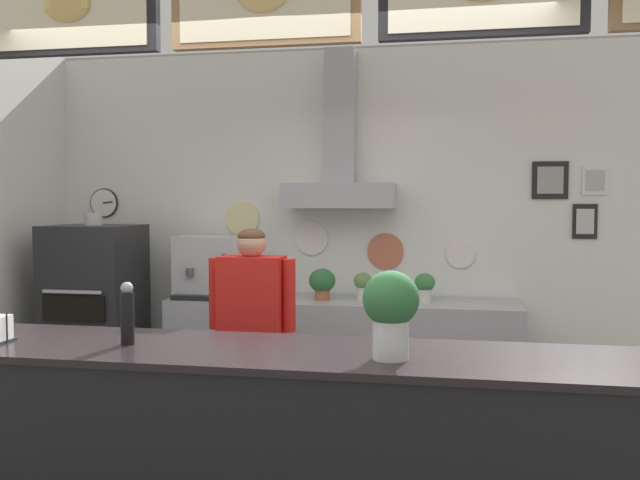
# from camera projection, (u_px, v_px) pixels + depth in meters

# --- Properties ---
(back_wall_assembly) EXTENTS (5.27, 2.82, 2.96)m
(back_wall_assembly) POSITION_uv_depth(u_px,v_px,m) (346.00, 214.00, 5.58)
(back_wall_assembly) COLOR #9E9E99
(back_wall_assembly) RESTS_ON ground_plane
(service_counter) EXTENTS (4.09, 0.66, 1.08)m
(service_counter) POSITION_uv_depth(u_px,v_px,m) (246.00, 475.00, 2.82)
(service_counter) COLOR black
(service_counter) RESTS_ON ground_plane
(back_prep_counter) EXTENTS (2.78, 0.63, 0.89)m
(back_prep_counter) POSITION_uv_depth(u_px,v_px,m) (342.00, 356.00, 5.41)
(back_prep_counter) COLOR #A3A5AD
(back_prep_counter) RESTS_ON ground_plane
(pizza_oven) EXTENTS (0.68, 0.65, 1.58)m
(pizza_oven) POSITION_uv_depth(u_px,v_px,m) (95.00, 316.00, 5.47)
(pizza_oven) COLOR #232326
(pizza_oven) RESTS_ON ground_plane
(shop_worker) EXTENTS (0.56, 0.23, 1.51)m
(shop_worker) POSITION_uv_depth(u_px,v_px,m) (252.00, 341.00, 4.20)
(shop_worker) COLOR #232328
(shop_worker) RESTS_ON ground_plane
(espresso_machine) EXTENTS (0.56, 0.46, 0.50)m
(espresso_machine) POSITION_uv_depth(u_px,v_px,m) (212.00, 267.00, 5.54)
(espresso_machine) COLOR #B7BABF
(espresso_machine) RESTS_ON back_prep_counter
(potted_rosemary) EXTENTS (0.21, 0.21, 0.25)m
(potted_rosemary) POSITION_uv_depth(u_px,v_px,m) (322.00, 282.00, 5.37)
(potted_rosemary) COLOR #9E563D
(potted_rosemary) RESTS_ON back_prep_counter
(potted_sage) EXTENTS (0.19, 0.19, 0.25)m
(potted_sage) POSITION_uv_depth(u_px,v_px,m) (255.00, 281.00, 5.48)
(potted_sage) COLOR #4C4C51
(potted_sage) RESTS_ON back_prep_counter
(potted_oregano) EXTENTS (0.16, 0.16, 0.23)m
(potted_oregano) POSITION_uv_depth(u_px,v_px,m) (425.00, 285.00, 5.25)
(potted_oregano) COLOR beige
(potted_oregano) RESTS_ON back_prep_counter
(potted_thyme) EXTENTS (0.15, 0.15, 0.22)m
(potted_thyme) POSITION_uv_depth(u_px,v_px,m) (363.00, 284.00, 5.39)
(potted_thyme) COLOR beige
(potted_thyme) RESTS_ON back_prep_counter
(pepper_grinder) EXTENTS (0.06, 0.06, 0.27)m
(pepper_grinder) POSITION_uv_depth(u_px,v_px,m) (127.00, 314.00, 2.85)
(pepper_grinder) COLOR black
(pepper_grinder) RESTS_ON service_counter
(basil_vase) EXTENTS (0.22, 0.22, 0.34)m
(basil_vase) POSITION_uv_depth(u_px,v_px,m) (391.00, 311.00, 2.58)
(basil_vase) COLOR silver
(basil_vase) RESTS_ON service_counter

